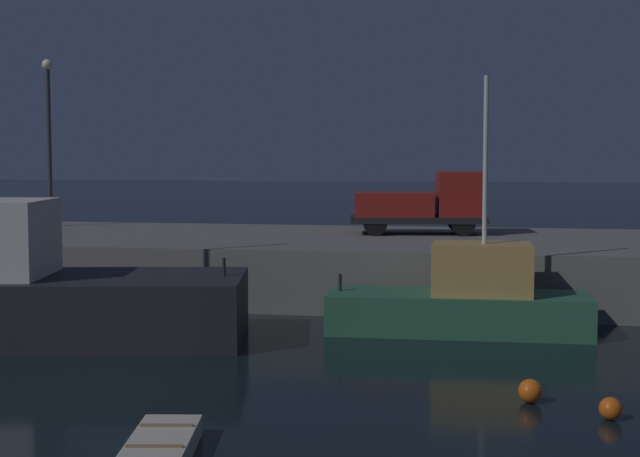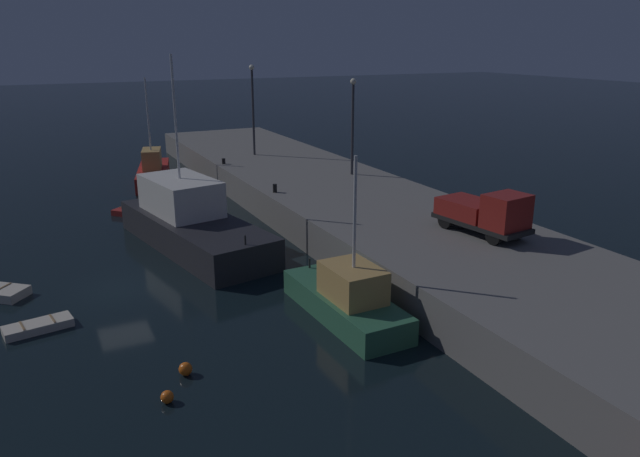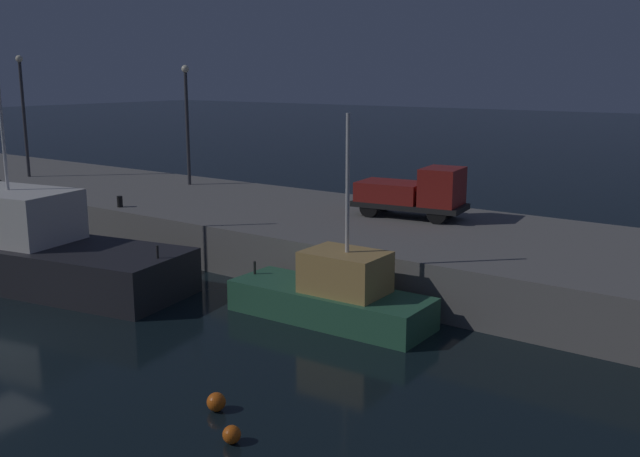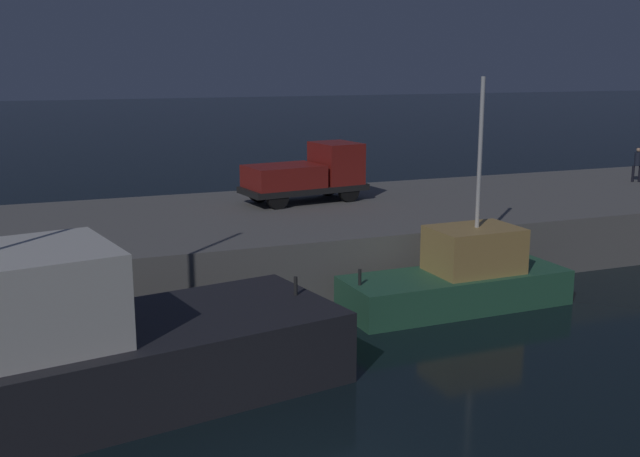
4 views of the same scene
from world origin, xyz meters
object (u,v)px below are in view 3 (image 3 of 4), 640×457
object	(u,v)px
mooring_buoy_mid	(232,434)
lamp_post_east	(187,115)
fishing_boat_orange	(34,250)
lamp_post_west	(23,106)
utility_truck	(415,193)
fishing_boat_blue	(334,295)
mooring_buoy_near	(216,402)
bollard_central	(120,202)

from	to	relation	value
mooring_buoy_mid	lamp_post_east	world-z (taller)	lamp_post_east
mooring_buoy_mid	fishing_boat_orange	bearing A→B (deg)	162.42
lamp_post_west	utility_truck	size ratio (longest dim) A/B	1.42
mooring_buoy_mid	lamp_post_east	size ratio (longest dim) A/B	0.06
fishing_boat_blue	mooring_buoy_near	world-z (taller)	fishing_boat_blue
mooring_buoy_near	lamp_post_west	xyz separation A→B (m)	(-30.36, 13.93, 6.35)
fishing_boat_blue	lamp_post_east	world-z (taller)	lamp_post_east
lamp_post_east	bollard_central	size ratio (longest dim) A/B	12.61
mooring_buoy_mid	lamp_post_west	xyz separation A→B (m)	(-31.85, 14.93, 6.38)
lamp_post_east	bollard_central	bearing A→B (deg)	-69.85
lamp_post_west	mooring_buoy_near	bearing A→B (deg)	-24.64
fishing_boat_orange	mooring_buoy_near	size ratio (longest dim) A/B	26.77
utility_truck	mooring_buoy_near	bearing A→B (deg)	-78.54
utility_truck	bollard_central	distance (m)	14.77
fishing_boat_blue	lamp_post_east	xyz separation A→B (m)	(-17.81, 10.11, 5.32)
lamp_post_west	fishing_boat_blue	bearing A→B (deg)	-12.40
mooring_buoy_mid	utility_truck	bearing A→B (deg)	105.38
fishing_boat_orange	bollard_central	xyz separation A→B (m)	(-2.29, 6.32, 0.91)
utility_truck	mooring_buoy_mid	bearing A→B (deg)	-74.62
lamp_post_west	utility_truck	xyz separation A→B (m)	(26.97, 2.79, -3.36)
utility_truck	bollard_central	world-z (taller)	utility_truck
mooring_buoy_near	lamp_post_west	distance (m)	34.01
bollard_central	lamp_post_west	bearing A→B (deg)	165.31
fishing_boat_blue	mooring_buoy_near	bearing A→B (deg)	-78.26
fishing_boat_orange	bollard_central	size ratio (longest dim) A/B	24.02
bollard_central	fishing_boat_blue	bearing A→B (deg)	-10.29
lamp_post_east	bollard_central	distance (m)	8.77
lamp_post_west	utility_truck	world-z (taller)	lamp_post_west
fishing_boat_blue	lamp_post_east	bearing A→B (deg)	150.41
fishing_boat_blue	lamp_post_west	distance (m)	30.01
lamp_post_east	utility_truck	distance (m)	16.31
fishing_boat_blue	bollard_central	bearing A→B (deg)	169.71
bollard_central	mooring_buoy_mid	bearing A→B (deg)	-31.98
fishing_boat_blue	utility_truck	distance (m)	9.58
mooring_buoy_mid	bollard_central	size ratio (longest dim) A/B	0.80
mooring_buoy_near	utility_truck	xyz separation A→B (m)	(-3.39, 16.72, 2.99)
mooring_buoy_near	utility_truck	world-z (taller)	utility_truck
mooring_buoy_mid	bollard_central	bearing A→B (deg)	148.02
mooring_buoy_mid	bollard_central	world-z (taller)	bollard_central
fishing_boat_blue	mooring_buoy_mid	world-z (taller)	fishing_boat_blue
fishing_boat_blue	mooring_buoy_near	size ratio (longest dim) A/B	15.03
lamp_post_east	utility_truck	size ratio (longest dim) A/B	1.30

